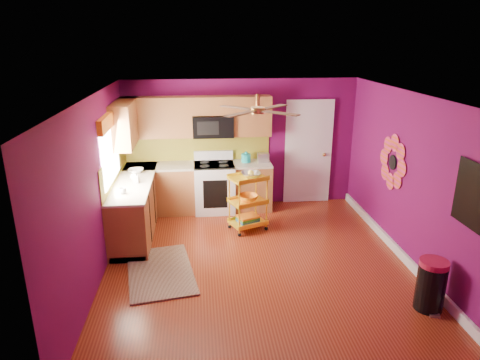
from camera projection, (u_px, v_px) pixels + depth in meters
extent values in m
plane|color=maroon|center=(258.00, 263.00, 6.44)|extent=(5.00, 5.00, 0.00)
cube|color=#620B4B|center=(241.00, 144.00, 8.40)|extent=(4.50, 0.04, 2.50)
cube|color=#620B4B|center=(299.00, 280.00, 3.69)|extent=(4.50, 0.04, 2.50)
cube|color=#620B4B|center=(96.00, 191.00, 5.83)|extent=(0.04, 5.00, 2.50)
cube|color=#620B4B|center=(411.00, 180.00, 6.25)|extent=(0.04, 5.00, 2.50)
cube|color=silver|center=(260.00, 96.00, 5.65)|extent=(4.50, 5.00, 0.04)
cube|color=white|center=(399.00, 252.00, 6.63)|extent=(0.05, 4.90, 0.14)
cube|color=brown|center=(136.00, 207.00, 7.39)|extent=(0.60, 2.30, 0.90)
cube|color=brown|center=(199.00, 188.00, 8.30)|extent=(2.80, 0.60, 0.90)
cube|color=beige|center=(133.00, 181.00, 7.24)|extent=(0.63, 2.30, 0.04)
cube|color=beige|center=(198.00, 165.00, 8.15)|extent=(2.80, 0.63, 0.04)
cube|color=black|center=(137.00, 228.00, 7.52)|extent=(0.54, 2.30, 0.10)
cube|color=black|center=(200.00, 207.00, 8.42)|extent=(2.80, 0.54, 0.10)
cube|color=white|center=(215.00, 188.00, 8.29)|extent=(0.76, 0.66, 0.92)
cube|color=black|center=(214.00, 165.00, 8.14)|extent=(0.76, 0.62, 0.03)
cube|color=white|center=(213.00, 155.00, 8.37)|extent=(0.76, 0.06, 0.18)
cube|color=black|center=(215.00, 194.00, 7.99)|extent=(0.45, 0.02, 0.55)
cube|color=brown|center=(157.00, 117.00, 7.92)|extent=(1.32, 0.33, 0.75)
cube|color=brown|center=(252.00, 116.00, 8.08)|extent=(0.72, 0.33, 0.75)
cube|color=brown|center=(213.00, 106.00, 7.95)|extent=(0.76, 0.33, 0.34)
cube|color=brown|center=(125.00, 123.00, 7.41)|extent=(0.33, 1.30, 0.75)
cube|color=black|center=(213.00, 126.00, 8.04)|extent=(0.76, 0.38, 0.40)
cube|color=olive|center=(198.00, 147.00, 8.33)|extent=(2.80, 0.01, 0.51)
cube|color=olive|center=(114.00, 166.00, 7.13)|extent=(0.01, 2.30, 0.51)
cube|color=white|center=(110.00, 150.00, 6.73)|extent=(0.03, 1.20, 1.00)
cube|color=orange|center=(109.00, 120.00, 6.59)|extent=(0.08, 1.35, 0.22)
cube|color=white|center=(308.00, 153.00, 8.58)|extent=(0.85, 0.04, 2.05)
cube|color=white|center=(308.00, 153.00, 8.56)|extent=(0.95, 0.02, 2.15)
sphere|color=#BF8C3F|center=(324.00, 155.00, 8.56)|extent=(0.07, 0.07, 0.07)
cylinder|color=black|center=(393.00, 162.00, 6.79)|extent=(0.01, 0.24, 0.24)
cube|color=teal|center=(471.00, 194.00, 4.84)|extent=(0.03, 0.52, 0.72)
cube|color=black|center=(470.00, 194.00, 4.83)|extent=(0.01, 0.56, 0.76)
cylinder|color=#BF8C3F|center=(258.00, 100.00, 5.86)|extent=(0.06, 0.06, 0.16)
cylinder|color=#BF8C3F|center=(258.00, 110.00, 5.91)|extent=(0.20, 0.20, 0.08)
cube|color=#4C2D19|center=(274.00, 107.00, 6.18)|extent=(0.47, 0.47, 0.01)
cube|color=#4C2D19|center=(237.00, 107.00, 6.13)|extent=(0.47, 0.47, 0.01)
cube|color=#4C2D19|center=(240.00, 114.00, 5.63)|extent=(0.47, 0.47, 0.01)
cube|color=#4C2D19|center=(281.00, 113.00, 5.68)|extent=(0.47, 0.47, 0.01)
cube|color=black|center=(160.00, 271.00, 6.20)|extent=(1.14, 1.61, 0.02)
cylinder|color=yellow|center=(239.00, 209.00, 7.15)|extent=(0.03, 0.03, 0.93)
cylinder|color=yellow|center=(267.00, 203.00, 7.39)|extent=(0.03, 0.03, 0.93)
cylinder|color=yellow|center=(229.00, 202.00, 7.46)|extent=(0.03, 0.03, 0.93)
cylinder|color=yellow|center=(256.00, 197.00, 7.70)|extent=(0.03, 0.03, 0.93)
sphere|color=black|center=(239.00, 235.00, 7.30)|extent=(0.07, 0.07, 0.07)
sphere|color=black|center=(266.00, 228.00, 7.55)|extent=(0.07, 0.07, 0.07)
sphere|color=black|center=(230.00, 227.00, 7.62)|extent=(0.07, 0.07, 0.07)
sphere|color=black|center=(256.00, 221.00, 7.86)|extent=(0.07, 0.07, 0.07)
cube|color=yellow|center=(248.00, 178.00, 7.29)|extent=(0.72, 0.64, 0.03)
cube|color=yellow|center=(248.00, 202.00, 7.42)|extent=(0.72, 0.64, 0.03)
cube|color=yellow|center=(248.00, 222.00, 7.55)|extent=(0.72, 0.64, 0.03)
imported|color=beige|center=(251.00, 175.00, 7.29)|extent=(0.43, 0.43, 0.08)
sphere|color=yellow|center=(251.00, 173.00, 7.29)|extent=(0.11, 0.11, 0.11)
imported|color=orange|center=(248.00, 198.00, 7.40)|extent=(0.45, 0.45, 0.11)
cube|color=navy|center=(248.00, 220.00, 7.54)|extent=(0.42, 0.38, 0.04)
cube|color=#267233|center=(248.00, 218.00, 7.52)|extent=(0.42, 0.38, 0.04)
cube|color=orange|center=(248.00, 216.00, 7.51)|extent=(0.42, 0.38, 0.03)
cylinder|color=black|center=(431.00, 287.00, 5.29)|extent=(0.44, 0.44, 0.60)
cylinder|color=#A11738|center=(434.00, 263.00, 5.18)|extent=(0.35, 0.35, 0.07)
cube|color=beige|center=(435.00, 315.00, 5.21)|extent=(0.13, 0.09, 0.03)
cylinder|color=teal|center=(246.00, 158.00, 8.26)|extent=(0.18, 0.18, 0.16)
sphere|color=teal|center=(246.00, 153.00, 8.22)|extent=(0.06, 0.06, 0.06)
cube|color=beige|center=(263.00, 158.00, 8.24)|extent=(0.22, 0.15, 0.18)
imported|color=#EA3F72|center=(136.00, 177.00, 7.07)|extent=(0.09, 0.09, 0.19)
imported|color=white|center=(134.00, 176.00, 7.20)|extent=(0.13, 0.13, 0.17)
imported|color=white|center=(136.00, 171.00, 7.62)|extent=(0.27, 0.27, 0.07)
imported|color=white|center=(123.00, 191.00, 6.59)|extent=(0.12, 0.12, 0.09)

